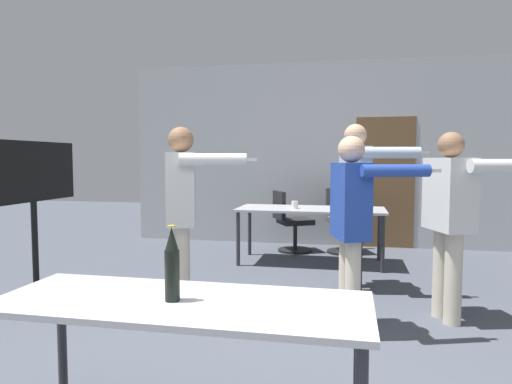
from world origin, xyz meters
The scene contains 12 objects.
back_wall centered at (0.03, 5.96, 1.46)m, with size 6.09×0.12×2.95m.
conference_table_near centered at (-0.20, 0.46, 0.66)m, with size 1.75×0.65×0.74m.
conference_table_far centered at (0.06, 4.56, 0.68)m, with size 1.95×0.81×0.74m.
tv_screen centered at (-2.50, 2.44, 1.01)m, with size 0.44×1.28×1.57m.
person_far_watching centered at (-0.88, 2.29, 1.01)m, with size 0.87×0.60×1.68m.
person_center_tall centered at (0.63, 3.43, 1.06)m, with size 0.88×0.69×1.76m.
person_left_plaid centered at (1.41, 2.62, 0.97)m, with size 0.89×0.65×1.62m.
person_near_casual centered at (0.59, 2.17, 0.95)m, with size 0.83×0.56×1.58m.
office_chair_side_rolled centered at (0.47, 5.42, 0.45)m, with size 0.60×0.64×0.95m.
office_chair_near_pushed centered at (-0.30, 5.27, 0.43)m, with size 0.67×0.64×0.92m.
beer_bottle centered at (-0.23, 0.44, 0.90)m, with size 0.07×0.07×0.35m.
drink_cup centered at (-0.15, 4.49, 0.79)m, with size 0.09×0.09×0.10m.
Camera 1 is at (0.57, -1.50, 1.39)m, focal length 32.00 mm.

